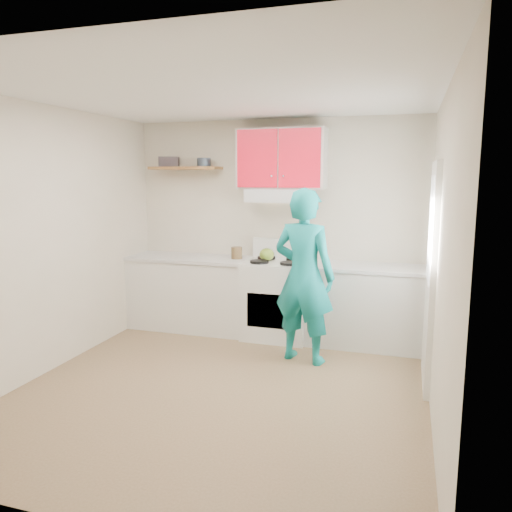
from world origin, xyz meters
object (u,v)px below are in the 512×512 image
(stove, at_px, (277,300))
(crock, at_px, (237,254))
(tin, at_px, (204,162))
(kettle, at_px, (267,255))
(person, at_px, (304,276))

(stove, distance_m, crock, 0.75)
(stove, bearing_deg, tin, 170.83)
(stove, bearing_deg, kettle, 168.47)
(kettle, height_order, crock, kettle)
(stove, relative_size, crock, 5.62)
(tin, height_order, crock, tin)
(person, bearing_deg, stove, -42.49)
(person, bearing_deg, crock, -23.03)
(crock, bearing_deg, person, -36.18)
(person, bearing_deg, tin, -16.60)
(tin, xyz_separation_m, crock, (0.46, -0.10, -1.11))
(stove, xyz_separation_m, person, (0.46, -0.67, 0.44))
(tin, bearing_deg, kettle, -8.77)
(crock, bearing_deg, kettle, -4.01)
(tin, height_order, kettle, tin)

